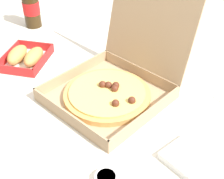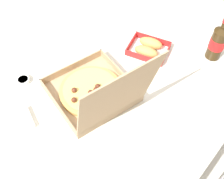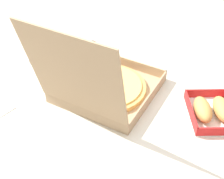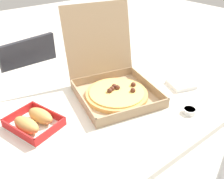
{
  "view_description": "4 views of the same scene",
  "coord_description": "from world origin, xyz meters",
  "px_view_note": "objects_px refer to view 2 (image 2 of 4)",
  "views": [
    {
      "loc": [
        0.45,
        -0.75,
        1.36
      ],
      "look_at": [
        0.05,
        -0.05,
        0.74
      ],
      "focal_mm": 49.96,
      "sensor_mm": 36.0,
      "label": 1
    },
    {
      "loc": [
        0.53,
        0.47,
        1.71
      ],
      "look_at": [
        -0.01,
        -0.01,
        0.76
      ],
      "focal_mm": 44.06,
      "sensor_mm": 36.0,
      "label": 2
    },
    {
      "loc": [
        -0.2,
        0.77,
        1.47
      ],
      "look_at": [
        0.03,
        -0.05,
        0.76
      ],
      "focal_mm": 49.45,
      "sensor_mm": 36.0,
      "label": 3
    },
    {
      "loc": [
        -0.55,
        -0.8,
        1.33
      ],
      "look_at": [
        0.05,
        -0.05,
        0.75
      ],
      "focal_mm": 39.32,
      "sensor_mm": 36.0,
      "label": 4
    }
  ],
  "objects_px": {
    "pizza_box_open": "(95,92)",
    "bread_side_box": "(148,48)",
    "napkin_pile": "(18,122)",
    "dipping_sauce_cup": "(23,80)",
    "cola_bottle": "(218,42)"
  },
  "relations": [
    {
      "from": "cola_bottle",
      "to": "dipping_sauce_cup",
      "type": "xyz_separation_m",
      "value": [
        0.72,
        -0.57,
        -0.08
      ]
    },
    {
      "from": "bread_side_box",
      "to": "napkin_pile",
      "type": "xyz_separation_m",
      "value": [
        0.68,
        -0.15,
        -0.02
      ]
    },
    {
      "from": "cola_bottle",
      "to": "dipping_sauce_cup",
      "type": "relative_size",
      "value": 4.0
    },
    {
      "from": "dipping_sauce_cup",
      "to": "pizza_box_open",
      "type": "bearing_deg",
      "value": 115.59
    },
    {
      "from": "pizza_box_open",
      "to": "bread_side_box",
      "type": "bearing_deg",
      "value": -179.69
    },
    {
      "from": "cola_bottle",
      "to": "dipping_sauce_cup",
      "type": "height_order",
      "value": "cola_bottle"
    },
    {
      "from": "bread_side_box",
      "to": "dipping_sauce_cup",
      "type": "distance_m",
      "value": 0.62
    },
    {
      "from": "pizza_box_open",
      "to": "cola_bottle",
      "type": "relative_size",
      "value": 2.12
    },
    {
      "from": "napkin_pile",
      "to": "dipping_sauce_cup",
      "type": "relative_size",
      "value": 1.96
    },
    {
      "from": "napkin_pile",
      "to": "dipping_sauce_cup",
      "type": "bearing_deg",
      "value": -132.91
    },
    {
      "from": "pizza_box_open",
      "to": "bread_side_box",
      "type": "height_order",
      "value": "pizza_box_open"
    },
    {
      "from": "pizza_box_open",
      "to": "dipping_sauce_cup",
      "type": "relative_size",
      "value": 8.49
    },
    {
      "from": "pizza_box_open",
      "to": "cola_bottle",
      "type": "bearing_deg",
      "value": 155.93
    },
    {
      "from": "cola_bottle",
      "to": "pizza_box_open",
      "type": "bearing_deg",
      "value": -24.07
    },
    {
      "from": "bread_side_box",
      "to": "napkin_pile",
      "type": "height_order",
      "value": "bread_side_box"
    }
  ]
}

